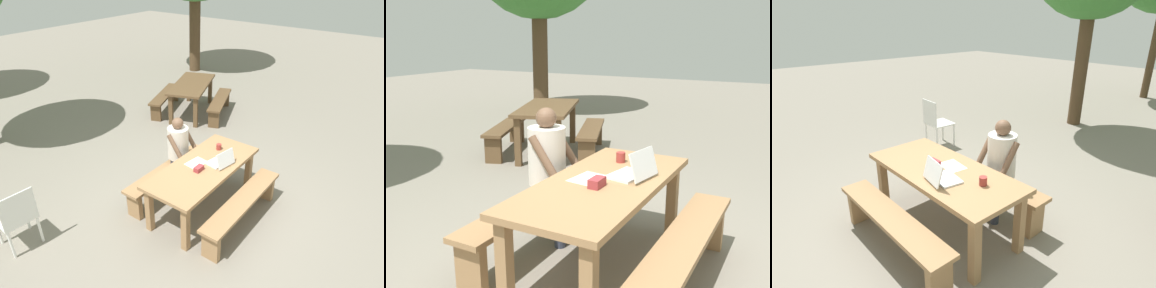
# 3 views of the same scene
# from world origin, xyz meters

# --- Properties ---
(ground_plane) EXTENTS (30.00, 30.00, 0.00)m
(ground_plane) POSITION_xyz_m (0.00, 0.00, 0.00)
(ground_plane) COLOR gray
(picnic_table_front) EXTENTS (1.87, 0.83, 0.75)m
(picnic_table_front) POSITION_xyz_m (0.00, 0.00, 0.64)
(picnic_table_front) COLOR #9E754C
(picnic_table_front) RESTS_ON ground
(bench_near) EXTENTS (1.75, 0.30, 0.46)m
(bench_near) POSITION_xyz_m (0.00, -0.67, 0.34)
(bench_near) COLOR #9E754C
(bench_near) RESTS_ON ground
(bench_far) EXTENTS (1.75, 0.30, 0.46)m
(bench_far) POSITION_xyz_m (0.00, 0.67, 0.34)
(bench_far) COLOR #9E754C
(bench_far) RESTS_ON ground
(laptop) EXTENTS (0.38, 0.35, 0.24)m
(laptop) POSITION_xyz_m (0.19, -0.18, 0.80)
(laptop) COLOR white
(laptop) RESTS_ON picnic_table_front
(small_pouch) EXTENTS (0.15, 0.08, 0.07)m
(small_pouch) POSITION_xyz_m (-0.14, -0.02, 0.78)
(small_pouch) COLOR #993338
(small_pouch) RESTS_ON picnic_table_front
(paper_sheet) EXTENTS (0.32, 0.25, 0.00)m
(paper_sheet) POSITION_xyz_m (-0.00, 0.13, 0.75)
(paper_sheet) COLOR white
(paper_sheet) RESTS_ON picnic_table_front
(coffee_mug) EXTENTS (0.08, 0.08, 0.09)m
(coffee_mug) POSITION_xyz_m (0.53, 0.08, 0.79)
(coffee_mug) COLOR #99332D
(coffee_mug) RESTS_ON picnic_table_front
(person_seated) EXTENTS (0.44, 0.42, 1.23)m
(person_seated) POSITION_xyz_m (0.25, 0.63, 0.73)
(person_seated) COLOR #333847
(person_seated) RESTS_ON ground
(picnic_table_mid) EXTENTS (1.84, 1.33, 0.75)m
(picnic_table_mid) POSITION_xyz_m (2.77, 2.27, 0.63)
(picnic_table_mid) COLOR brown
(picnic_table_mid) RESTS_ON ground
(bench_mid_south) EXTENTS (1.51, 0.83, 0.43)m
(bench_mid_south) POSITION_xyz_m (3.02, 1.63, 0.32)
(bench_mid_south) COLOR brown
(bench_mid_south) RESTS_ON ground
(bench_mid_north) EXTENTS (1.51, 0.83, 0.43)m
(bench_mid_north) POSITION_xyz_m (2.52, 2.90, 0.32)
(bench_mid_north) COLOR brown
(bench_mid_north) RESTS_ON ground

